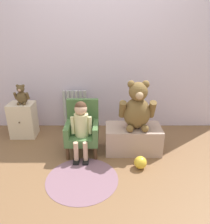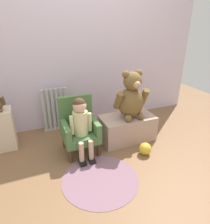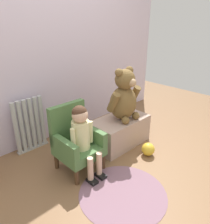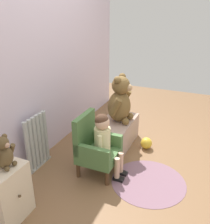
{
  "view_description": "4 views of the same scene",
  "coord_description": "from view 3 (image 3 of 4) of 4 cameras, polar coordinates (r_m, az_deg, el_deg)",
  "views": [
    {
      "loc": [
        0.06,
        -2.05,
        1.54
      ],
      "look_at": [
        0.05,
        0.42,
        0.53
      ],
      "focal_mm": 35.0,
      "sensor_mm": 36.0,
      "label": 1
    },
    {
      "loc": [
        -0.72,
        -1.63,
        1.43
      ],
      "look_at": [
        0.1,
        0.39,
        0.46
      ],
      "focal_mm": 32.0,
      "sensor_mm": 36.0,
      "label": 2
    },
    {
      "loc": [
        -1.32,
        -1.12,
        1.42
      ],
      "look_at": [
        0.17,
        0.41,
        0.49
      ],
      "focal_mm": 35.0,
      "sensor_mm": 36.0,
      "label": 3
    },
    {
      "loc": [
        -2.29,
        -0.6,
        1.69
      ],
      "look_at": [
        0.15,
        0.46,
        0.55
      ],
      "focal_mm": 40.0,
      "sensor_mm": 36.0,
      "label": 4
    }
  ],
  "objects": [
    {
      "name": "child_armchair",
      "position": [
        2.19,
        -7.65,
        -7.39
      ],
      "size": [
        0.4,
        0.4,
        0.66
      ],
      "color": "#4B723E",
      "rests_on": "ground_plane"
    },
    {
      "name": "child_figure",
      "position": [
        2.04,
        -5.99,
        -5.04
      ],
      "size": [
        0.25,
        0.35,
        0.7
      ],
      "color": "beige",
      "rests_on": "ground_plane"
    },
    {
      "name": "floor_rug",
      "position": [
        2.04,
        4.64,
        -20.45
      ],
      "size": [
        0.77,
        0.77,
        0.01
      ],
      "primitive_type": "cylinder",
      "color": "#805C6B",
      "rests_on": "ground_plane"
    },
    {
      "name": "toy_ball",
      "position": [
        2.5,
        11.19,
        -9.51
      ],
      "size": [
        0.15,
        0.15,
        0.15
      ],
      "primitive_type": "sphere",
      "color": "gold",
      "rests_on": "ground_plane"
    },
    {
      "name": "ground_plane",
      "position": [
        2.24,
        4.42,
        -15.97
      ],
      "size": [
        6.0,
        6.0,
        0.0
      ],
      "primitive_type": "plane",
      "color": "brown"
    },
    {
      "name": "low_bench",
      "position": [
        2.63,
        3.87,
        -5.01
      ],
      "size": [
        0.7,
        0.39,
        0.33
      ],
      "primitive_type": "cube",
      "color": "tan",
      "rests_on": "ground_plane"
    },
    {
      "name": "back_wall",
      "position": [
        2.65,
        -14.94,
        18.03
      ],
      "size": [
        3.8,
        0.05,
        2.4
      ],
      "primitive_type": "cube",
      "color": "silver",
      "rests_on": "ground_plane"
    },
    {
      "name": "large_teddy_bear",
      "position": [
        2.46,
        4.97,
        3.85
      ],
      "size": [
        0.44,
        0.31,
        0.6
      ],
      "color": "brown",
      "rests_on": "low_bench"
    },
    {
      "name": "radiator",
      "position": [
        2.6,
        -19.05,
        -3.25
      ],
      "size": [
        0.37,
        0.05,
        0.62
      ],
      "color": "#B0B5B3",
      "rests_on": "ground_plane"
    }
  ]
}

